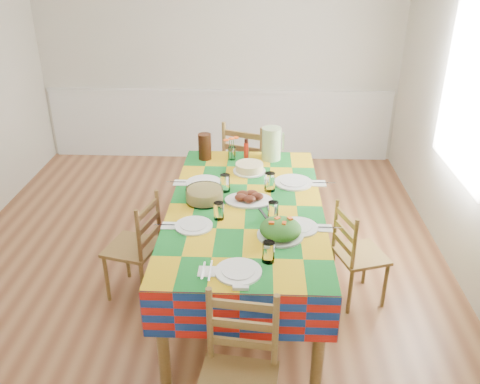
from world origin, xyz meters
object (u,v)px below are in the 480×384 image
at_px(chair_near, 238,379).
at_px(chair_right, 356,255).
at_px(chair_far, 248,170).
at_px(dining_table, 246,216).
at_px(tea_pitcher, 205,147).
at_px(green_pitcher, 271,144).
at_px(chair_left, 137,248).
at_px(meat_platter, 249,198).

bearing_deg(chair_near, chair_right, 64.05).
relative_size(chair_near, chair_far, 0.92).
distance_m(dining_table, chair_right, 0.93).
distance_m(tea_pitcher, chair_far, 0.75).
bearing_deg(tea_pitcher, green_pitcher, 2.08).
height_order(tea_pitcher, chair_left, tea_pitcher).
bearing_deg(dining_table, chair_right, -0.80).
relative_size(green_pitcher, chair_near, 0.31).
height_order(green_pitcher, chair_left, green_pitcher).
height_order(meat_platter, tea_pitcher, tea_pitcher).
relative_size(meat_platter, chair_right, 0.43).
distance_m(chair_near, chair_left, 1.60).
distance_m(dining_table, tea_pitcher, 0.99).
xyz_separation_m(green_pitcher, chair_far, (-0.22, 0.45, -0.47)).
distance_m(meat_platter, chair_left, 0.98).
height_order(chair_left, chair_right, chair_left).
bearing_deg(chair_left, tea_pitcher, 167.13).
xyz_separation_m(meat_platter, chair_far, (-0.04, 1.30, -0.35)).
relative_size(meat_platter, chair_near, 0.38).
relative_size(dining_table, chair_near, 2.23).
xyz_separation_m(dining_table, green_pitcher, (0.20, 0.90, 0.24)).
height_order(chair_near, chair_far, chair_far).
relative_size(dining_table, green_pitcher, 7.29).
height_order(tea_pitcher, chair_far, tea_pitcher).
xyz_separation_m(chair_far, chair_right, (0.88, -1.37, -0.10)).
bearing_deg(dining_table, meat_platter, 72.07).
distance_m(green_pitcher, chair_near, 2.32).
distance_m(tea_pitcher, chair_left, 1.13).
xyz_separation_m(dining_table, tea_pitcher, (-0.40, 0.88, 0.21)).
relative_size(green_pitcher, tea_pitcher, 1.24).
relative_size(tea_pitcher, chair_near, 0.25).
xyz_separation_m(green_pitcher, chair_left, (-1.06, -0.91, -0.55)).
height_order(dining_table, green_pitcher, green_pitcher).
distance_m(meat_platter, chair_far, 1.34).
distance_m(tea_pitcher, chair_near, 2.32).
height_order(green_pitcher, chair_near, green_pitcher).
distance_m(meat_platter, green_pitcher, 0.87).
xyz_separation_m(chair_left, chair_right, (1.73, -0.00, -0.02)).
bearing_deg(dining_table, green_pitcher, 77.49).
bearing_deg(tea_pitcher, dining_table, -65.63).
xyz_separation_m(green_pitcher, chair_right, (0.67, -0.91, -0.57)).
distance_m(chair_near, chair_right, 1.60).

